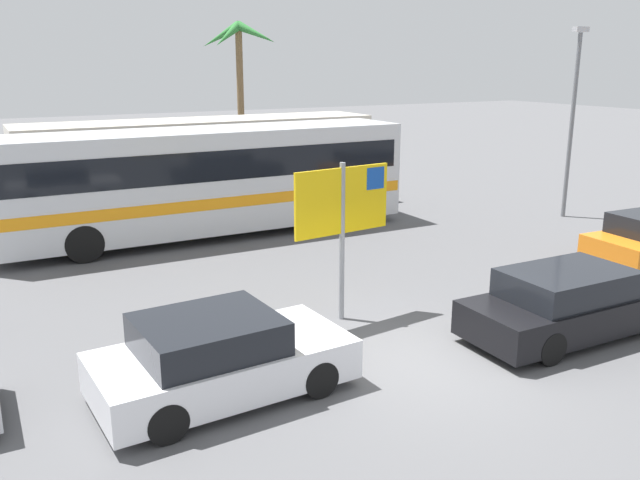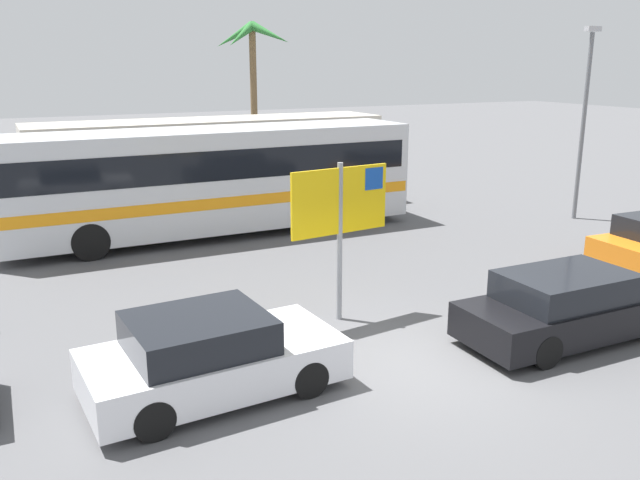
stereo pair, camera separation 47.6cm
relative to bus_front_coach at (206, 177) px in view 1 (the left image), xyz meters
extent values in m
plane|color=#565659|center=(0.50, -10.23, -1.78)|extent=(120.00, 120.00, 0.00)
cube|color=silver|center=(0.00, 0.00, -0.06)|extent=(12.12, 2.53, 2.90)
cube|color=black|center=(0.00, 0.00, 0.49)|extent=(11.64, 2.56, 0.84)
cube|color=orange|center=(0.00, 0.00, -0.57)|extent=(12.00, 2.56, 0.32)
cylinder|color=black|center=(3.76, 1.14, -1.28)|extent=(1.00, 0.28, 1.00)
cylinder|color=black|center=(3.76, -1.14, -1.28)|extent=(1.00, 0.28, 1.00)
cylinder|color=black|center=(-3.76, 1.14, -1.28)|extent=(1.00, 0.28, 1.00)
cylinder|color=black|center=(-3.76, -1.14, -1.28)|extent=(1.00, 0.28, 1.00)
cube|color=silver|center=(1.04, 3.33, -0.06)|extent=(12.12, 2.53, 2.90)
cube|color=black|center=(1.04, 3.33, 0.49)|extent=(11.64, 2.56, 0.84)
cube|color=gold|center=(1.04, 3.33, -0.57)|extent=(12.00, 2.56, 0.32)
cylinder|color=black|center=(4.80, 4.47, -1.28)|extent=(1.00, 0.28, 1.00)
cylinder|color=black|center=(4.80, 2.19, -1.28)|extent=(1.00, 0.28, 1.00)
cylinder|color=black|center=(-2.71, 4.47, -1.28)|extent=(1.00, 0.28, 1.00)
cylinder|color=black|center=(-2.71, 2.19, -1.28)|extent=(1.00, 0.28, 1.00)
cylinder|color=gray|center=(0.14, -7.73, -0.18)|extent=(0.11, 0.11, 3.20)
cube|color=yellow|center=(0.14, -7.73, 0.67)|extent=(2.19, 0.31, 1.30)
cube|color=#1447A8|center=(0.93, -7.64, 1.04)|extent=(0.45, 0.12, 0.44)
cube|color=black|center=(3.65, -10.53, -1.30)|extent=(4.57, 1.73, 0.64)
cube|color=black|center=(3.38, -10.53, -0.72)|extent=(2.38, 1.58, 0.52)
cylinder|color=black|center=(5.07, -9.77, -1.48)|extent=(0.60, 0.17, 0.60)
cylinder|color=black|center=(2.25, -9.75, -1.48)|extent=(0.60, 0.17, 0.60)
cylinder|color=black|center=(2.23, -11.30, -1.48)|extent=(0.60, 0.17, 0.60)
cylinder|color=black|center=(8.17, -7.48, -1.48)|extent=(0.61, 0.19, 0.60)
cube|color=silver|center=(-3.08, -9.60, -1.30)|extent=(4.06, 2.13, 0.64)
cube|color=black|center=(-3.32, -9.61, -0.72)|extent=(2.16, 1.86, 0.52)
cylinder|color=black|center=(-1.91, -8.65, -1.48)|extent=(0.61, 0.19, 0.60)
cylinder|color=black|center=(-1.81, -10.40, -1.48)|extent=(0.61, 0.19, 0.60)
cylinder|color=black|center=(-4.36, -8.79, -1.48)|extent=(0.61, 0.19, 0.60)
cylinder|color=black|center=(-4.25, -10.55, -1.48)|extent=(0.61, 0.19, 0.60)
cylinder|color=slate|center=(11.41, -3.31, 1.20)|extent=(0.14, 0.14, 5.96)
cube|color=#B2B2B7|center=(11.41, -3.31, 4.27)|extent=(0.56, 0.20, 0.16)
cylinder|color=brown|center=(5.74, 11.46, 1.46)|extent=(0.32, 0.32, 6.49)
cone|color=#2D7533|center=(6.62, 11.37, 4.54)|extent=(1.98, 0.64, 1.14)
cone|color=#2D7533|center=(6.08, 12.32, 4.64)|extent=(1.13, 1.99, 0.95)
cone|color=#2D7533|center=(5.02, 11.90, 4.44)|extent=(1.85, 1.36, 1.32)
cone|color=#2D7533|center=(5.03, 11.01, 4.44)|extent=(1.84, 1.38, 1.31)
cone|color=#2D7533|center=(6.17, 10.66, 4.59)|extent=(1.32, 1.94, 1.05)
camera|label=1|loc=(-6.27, -18.63, 3.28)|focal=37.20mm
camera|label=2|loc=(-5.84, -18.85, 3.28)|focal=37.20mm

